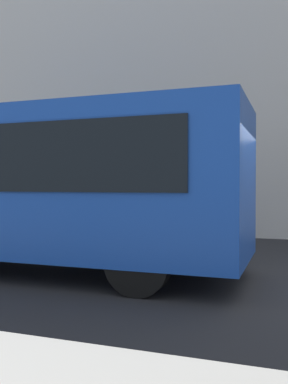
{
  "coord_description": "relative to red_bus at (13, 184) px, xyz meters",
  "views": [
    {
      "loc": [
        -0.31,
        7.12,
        1.67
      ],
      "look_at": [
        2.09,
        0.35,
        1.54
      ],
      "focal_mm": 39.77,
      "sensor_mm": 36.0,
      "label": 1
    }
  ],
  "objects": [
    {
      "name": "building_facade_far",
      "position": [
        -4.91,
        -6.93,
        4.3
      ],
      "size": [
        28.0,
        1.55,
        12.0
      ],
      "color": "beige",
      "rests_on": "ground_plane"
    },
    {
      "name": "ground_plane",
      "position": [
        -4.9,
        -0.13,
        -1.68
      ],
      "size": [
        60.0,
        60.0,
        0.0
      ],
      "primitive_type": "plane",
      "color": "#232326"
    },
    {
      "name": "red_bus",
      "position": [
        0.0,
        0.0,
        0.0
      ],
      "size": [
        9.05,
        2.54,
        3.08
      ],
      "color": "#1947AD",
      "rests_on": "ground_plane"
    }
  ]
}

